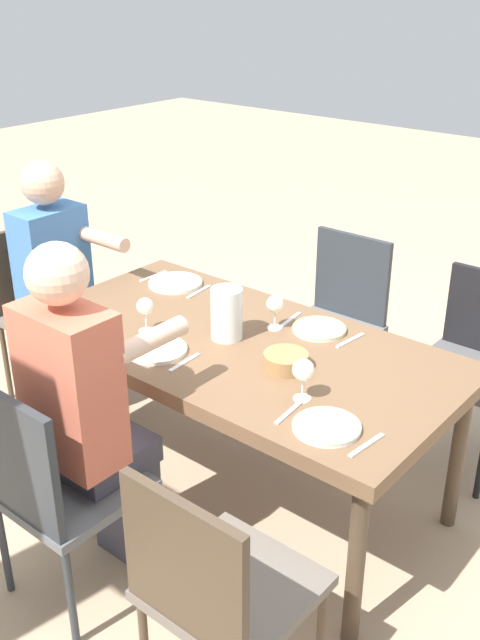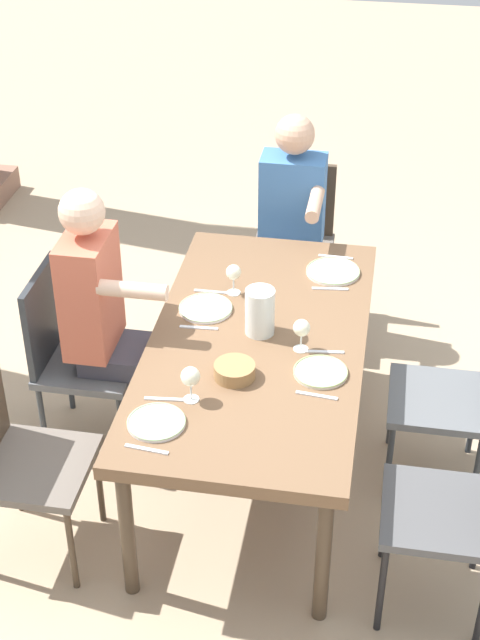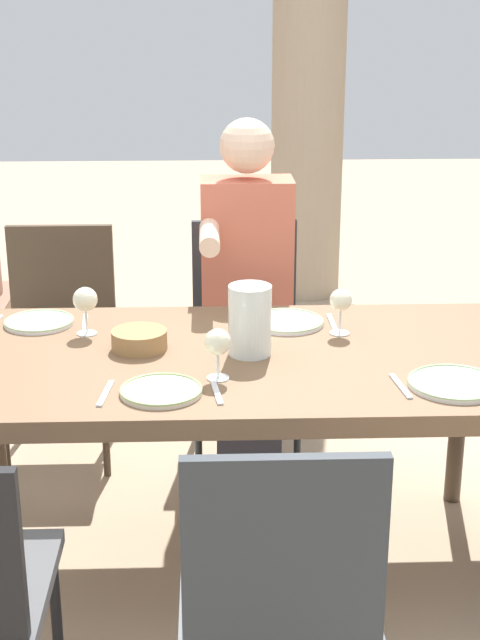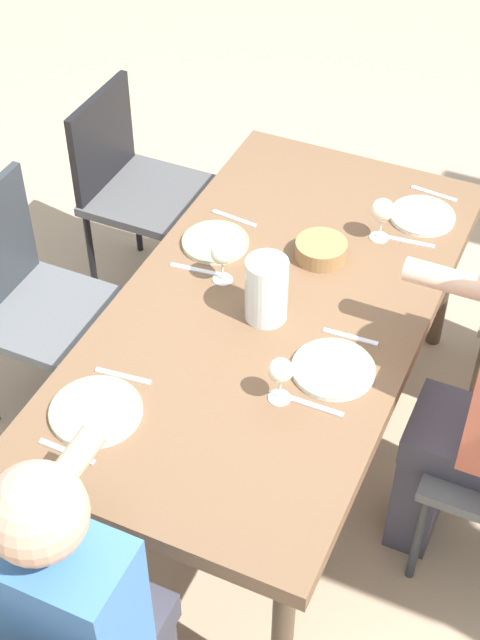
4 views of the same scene
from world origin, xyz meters
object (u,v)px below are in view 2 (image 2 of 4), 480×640
Objects in this scene: chair_head_east at (294,235)px; wine_glass_2 at (234,273)px; dining_table at (257,351)px; plate_3 at (333,271)px; chair_mid_north at (71,349)px; water_pitcher at (259,314)px; diner_woman_green at (291,226)px; chair_mid_south at (459,389)px; bread_basket at (235,371)px; plate_0 at (156,422)px; wine_glass_0 at (190,377)px; diner_man_white at (106,317)px; plate_2 at (206,308)px; chair_west_south at (462,505)px; wine_glass_1 at (302,329)px; chair_west_north at (15,453)px; plate_1 at (321,372)px.

wine_glass_2 is (-0.97, 0.17, 0.31)m from chair_head_east.
plate_3 is at bearing -23.97° from dining_table.
chair_mid_north is 0.94m from water_pitcher.
chair_head_east is at bearing 0.90° from diner_woman_green.
diner_woman_green reaches higher than chair_head_east.
chair_mid_north is 1.77m from chair_mid_south.
diner_woman_green reaches higher than bread_basket.
wine_glass_0 is at bearing -30.77° from plate_0.
dining_table is 0.90m from chair_mid_south.
chair_head_east is 0.68× the size of diner_man_white.
plate_3 is (-0.52, -0.27, 0.05)m from diner_woman_green.
plate_2 is 1.43× the size of bread_basket.
plate_0 is 0.42m from bread_basket.
chair_west_south is at bearing -100.46° from wine_glass_0.
wine_glass_1 is at bearing -96.45° from chair_mid_north.
wine_glass_0 is at bearing 79.54° from chair_west_south.
wine_glass_2 is at bearing 170.17° from chair_head_east.
chair_west_south is 1.17m from water_pitcher.
chair_west_north reaches higher than bread_basket.
chair_west_south is at bearing -133.80° from wine_glass_2.
wine_glass_1 is (-0.04, -0.19, 0.17)m from dining_table.
chair_west_north is (-0.65, 0.88, -0.15)m from dining_table.
plate_0 is (0.03, 1.17, 0.21)m from chair_west_south.
wine_glass_2 is (1.00, -0.72, 0.32)m from chair_west_north.
plate_2 is 1.14× the size of water_pitcher.
plate_2 is at bearing -1.89° from plate_0.
plate_3 is at bearing -65.40° from chair_mid_north.
diner_woman_green is 0.96× the size of diner_man_white.
water_pitcher reaches higher than wine_glass_2.
chair_west_north is 0.73m from chair_mid_north.
chair_mid_south is at bearing -139.90° from diner_woman_green.
dining_table is at bearing 55.82° from plate_1.
plate_3 is at bearing -26.24° from water_pitcher.
plate_3 is (1.06, -0.47, -0.10)m from wine_glass_0.
plate_1 is (-0.28, 0.59, 0.23)m from chair_mid_south.
wine_glass_1 is at bearing 48.35° from chair_west_south.
wine_glass_2 is (0.81, -0.03, -0.00)m from wine_glass_0.
plate_2 is (-1.13, 0.27, 0.21)m from chair_head_east.
dining_table is at bearing -125.23° from plate_2.
chair_mid_south is 6.07× the size of wine_glass_2.
chair_west_south is at bearing -91.47° from plate_0.
wine_glass_0 reaches higher than dining_table.
wine_glass_0 is 0.60× the size of plate_3.
water_pitcher is at bearing -8.50° from bread_basket.
wine_glass_1 is at bearing -45.94° from bread_basket.
diner_woman_green is at bearing 9.19° from wine_glass_1.
bread_basket reaches higher than plate_3.
wine_glass_1 is 1.00× the size of wine_glass_2.
wine_glass_0 is (0.20, 1.07, 0.31)m from chair_west_south.
diner_man_white is 5.18× the size of plate_3.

